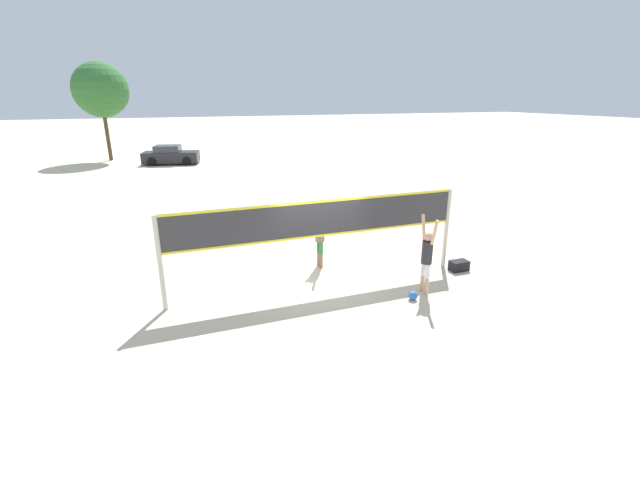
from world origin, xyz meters
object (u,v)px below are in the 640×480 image
Objects in this scene: player_blocker at (320,234)px; parked_car_near at (171,156)px; volleyball at (413,296)px; gear_bag at (459,266)px; volleyball_net at (320,226)px; player_spiker at (427,254)px; tree_left_cluster at (100,90)px.

parked_car_near is at bearing -171.64° from player_blocker.
gear_bag reaches higher than volleyball.
gear_bag is at bearing 65.16° from player_blocker.
volleyball is (1.45, -2.96, -0.93)m from player_blocker.
volleyball is at bearing -40.93° from volleyball_net.
volleyball is at bearing 26.01° from player_blocker.
parked_car_near is at bearing 11.64° from player_spiker.
player_blocker is 28.56m from tree_left_cluster.
player_spiker is at bearing -152.58° from gear_bag.
volleyball is at bearing -152.86° from gear_bag.
tree_left_cluster is at bearing 104.64° from volleyball_net.
player_blocker is (-1.93, 2.72, -0.05)m from player_spiker.
tree_left_cluster is (-11.70, 28.86, 5.21)m from gear_bag.
tree_left_cluster reaches higher than parked_car_near.
gear_bag is at bearing -60.90° from parked_car_near.
player_spiker reaches higher than parked_car_near.
tree_left_cluster is at bearing 107.26° from volleyball.
gear_bag is 31.57m from tree_left_cluster.
player_spiker is (2.41, -1.43, -0.62)m from volleyball_net.
volleyball_net is at bearing 173.80° from gear_bag.
player_spiker reaches higher than volleyball.
tree_left_cluster is at bearing 18.25° from player_spiker.
gear_bag is (4.28, -0.46, -1.57)m from volleyball_net.
tree_left_cluster is (-9.83, 29.83, 4.26)m from player_spiker.
volleyball_net reaches higher than gear_bag.
tree_left_cluster reaches higher than player_spiker.
player_blocker reaches higher than gear_bag.
volleyball is 26.69m from parked_car_near.
parked_car_near is (-5.36, 26.00, -0.47)m from player_spiker.
gear_bag is (2.35, 1.21, 0.03)m from volleyball.
volleyball_net is at bearing 59.35° from player_spiker.
player_spiker reaches higher than gear_bag.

